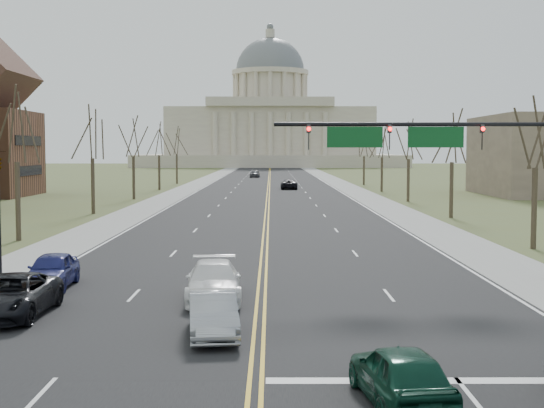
{
  "coord_description": "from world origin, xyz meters",
  "views": [
    {
      "loc": [
        0.39,
        -19.29,
        5.7
      ],
      "look_at": [
        0.42,
        18.38,
        3.0
      ],
      "focal_mm": 50.0,
      "sensor_mm": 36.0,
      "label": 1
    }
  ],
  "objects_px": {
    "car_sb_inner_second": "(214,281)",
    "car_sb_outer_second": "(52,270)",
    "car_sb_inner_lead": "(213,314)",
    "car_far_nb": "(289,184)",
    "signal_mast": "(434,148)",
    "car_sb_outer_lead": "(11,296)",
    "car_far_sb": "(255,174)",
    "car_nb_inner_lead": "(401,374)"
  },
  "relations": [
    {
      "from": "car_sb_inner_second",
      "to": "car_sb_outer_second",
      "type": "bearing_deg",
      "value": 154.94
    },
    {
      "from": "car_sb_inner_lead",
      "to": "car_sb_outer_second",
      "type": "height_order",
      "value": "car_sb_outer_second"
    },
    {
      "from": "car_sb_outer_second",
      "to": "car_far_nb",
      "type": "distance_m",
      "value": 79.65
    },
    {
      "from": "signal_mast",
      "to": "car_sb_outer_second",
      "type": "distance_m",
      "value": 16.99
    },
    {
      "from": "car_sb_inner_lead",
      "to": "car_far_nb",
      "type": "xyz_separation_m",
      "value": [
        4.35,
        86.98,
        0.03
      ]
    },
    {
      "from": "car_sb_outer_lead",
      "to": "car_far_sb",
      "type": "height_order",
      "value": "car_far_sb"
    },
    {
      "from": "car_sb_inner_second",
      "to": "car_far_nb",
      "type": "xyz_separation_m",
      "value": [
        4.75,
        81.48,
        -0.03
      ]
    },
    {
      "from": "car_nb_inner_lead",
      "to": "car_sb_inner_lead",
      "type": "bearing_deg",
      "value": -60.81
    },
    {
      "from": "car_nb_inner_lead",
      "to": "car_sb_inner_lead",
      "type": "height_order",
      "value": "car_nb_inner_lead"
    },
    {
      "from": "car_sb_outer_second",
      "to": "car_nb_inner_lead",
      "type": "bearing_deg",
      "value": -52.96
    },
    {
      "from": "car_nb_inner_lead",
      "to": "car_sb_outer_lead",
      "type": "distance_m",
      "value": 14.77
    },
    {
      "from": "car_far_nb",
      "to": "car_sb_inner_second",
      "type": "bearing_deg",
      "value": 85.83
    },
    {
      "from": "car_sb_inner_lead",
      "to": "car_sb_outer_second",
      "type": "xyz_separation_m",
      "value": [
        -7.29,
        8.19,
        0.05
      ]
    },
    {
      "from": "car_sb_inner_lead",
      "to": "car_nb_inner_lead",
      "type": "bearing_deg",
      "value": -59.95
    },
    {
      "from": "car_sb_inner_lead",
      "to": "car_sb_outer_lead",
      "type": "xyz_separation_m",
      "value": [
        -7.09,
        2.69,
        0.04
      ]
    },
    {
      "from": "signal_mast",
      "to": "car_far_nb",
      "type": "height_order",
      "value": "signal_mast"
    },
    {
      "from": "signal_mast",
      "to": "car_sb_inner_second",
      "type": "height_order",
      "value": "signal_mast"
    },
    {
      "from": "car_sb_outer_lead",
      "to": "car_far_nb",
      "type": "height_order",
      "value": "car_sb_outer_lead"
    },
    {
      "from": "car_sb_inner_second",
      "to": "car_sb_outer_lead",
      "type": "bearing_deg",
      "value": -160.94
    },
    {
      "from": "car_sb_inner_lead",
      "to": "car_sb_outer_second",
      "type": "relative_size",
      "value": 0.96
    },
    {
      "from": "signal_mast",
      "to": "car_far_sb",
      "type": "bearing_deg",
      "value": 94.83
    },
    {
      "from": "car_sb_outer_lead",
      "to": "car_far_nb",
      "type": "xyz_separation_m",
      "value": [
        11.44,
        84.29,
        -0.02
      ]
    },
    {
      "from": "car_sb_outer_second",
      "to": "car_far_nb",
      "type": "height_order",
      "value": "car_sb_outer_second"
    },
    {
      "from": "car_sb_outer_second",
      "to": "car_far_sb",
      "type": "xyz_separation_m",
      "value": [
        5.69,
        125.38,
        0.05
      ]
    },
    {
      "from": "car_sb_outer_lead",
      "to": "car_sb_outer_second",
      "type": "bearing_deg",
      "value": 92.64
    },
    {
      "from": "car_nb_inner_lead",
      "to": "car_far_sb",
      "type": "distance_m",
      "value": 139.96
    },
    {
      "from": "car_sb_inner_lead",
      "to": "car_sb_outer_lead",
      "type": "height_order",
      "value": "car_sb_outer_lead"
    },
    {
      "from": "car_sb_inner_second",
      "to": "car_sb_outer_second",
      "type": "distance_m",
      "value": 7.4
    },
    {
      "from": "car_nb_inner_lead",
      "to": "car_far_sb",
      "type": "height_order",
      "value": "car_far_sb"
    },
    {
      "from": "car_nb_inner_lead",
      "to": "car_sb_outer_second",
      "type": "bearing_deg",
      "value": -57.9
    },
    {
      "from": "car_sb_outer_second",
      "to": "car_far_sb",
      "type": "distance_m",
      "value": 125.51
    },
    {
      "from": "car_sb_inner_second",
      "to": "car_far_sb",
      "type": "height_order",
      "value": "car_far_sb"
    },
    {
      "from": "car_sb_outer_second",
      "to": "signal_mast",
      "type": "bearing_deg",
      "value": 3.83
    },
    {
      "from": "car_nb_inner_lead",
      "to": "car_far_sb",
      "type": "xyz_separation_m",
      "value": [
        -6.26,
        139.82,
        0.08
      ]
    },
    {
      "from": "car_sb_inner_lead",
      "to": "car_sb_inner_second",
      "type": "height_order",
      "value": "car_sb_inner_second"
    },
    {
      "from": "car_far_sb",
      "to": "car_sb_outer_second",
      "type": "bearing_deg",
      "value": -87.5
    },
    {
      "from": "signal_mast",
      "to": "car_sb_outer_lead",
      "type": "bearing_deg",
      "value": -155.36
    },
    {
      "from": "car_sb_inner_second",
      "to": "car_far_nb",
      "type": "relative_size",
      "value": 1.0
    },
    {
      "from": "car_nb_inner_lead",
      "to": "car_sb_inner_second",
      "type": "height_order",
      "value": "car_sb_inner_second"
    },
    {
      "from": "car_sb_outer_second",
      "to": "car_far_nb",
      "type": "xyz_separation_m",
      "value": [
        11.64,
        78.79,
        -0.02
      ]
    },
    {
      "from": "car_sb_outer_lead",
      "to": "car_sb_inner_second",
      "type": "height_order",
      "value": "car_sb_inner_second"
    },
    {
      "from": "car_sb_outer_second",
      "to": "car_far_nb",
      "type": "relative_size",
      "value": 0.84
    }
  ]
}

